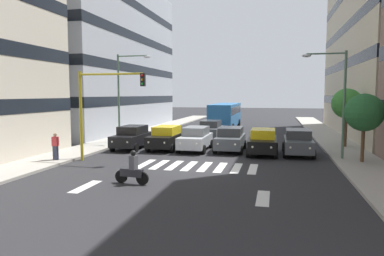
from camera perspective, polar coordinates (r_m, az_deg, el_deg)
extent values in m
plane|color=#262628|center=(20.39, 0.83, -6.17)|extent=(180.00, 180.00, 0.00)
cube|color=#9E998E|center=(20.53, 27.07, -6.48)|extent=(2.94, 90.00, 0.15)
cube|color=#9E998E|center=(24.08, -21.24, -4.57)|extent=(2.94, 90.00, 0.15)
cube|color=#ADB2BC|center=(43.74, -15.00, 11.15)|extent=(10.90, 25.19, 17.20)
cube|color=black|center=(43.52, -14.84, 4.38)|extent=(10.94, 25.23, 0.90)
cube|color=black|center=(43.60, -14.95, 8.90)|extent=(10.94, 25.23, 0.90)
cube|color=black|center=(43.96, -15.06, 13.38)|extent=(10.94, 25.23, 0.90)
cube|color=black|center=(44.57, -15.17, 17.76)|extent=(10.94, 25.23, 0.90)
cube|color=silver|center=(19.97, 9.75, -6.49)|extent=(0.45, 2.80, 0.01)
cube|color=silver|center=(20.04, 7.17, -6.41)|extent=(0.45, 2.80, 0.01)
cube|color=silver|center=(20.15, 4.60, -6.32)|extent=(0.45, 2.80, 0.01)
cube|color=silver|center=(20.30, 2.08, -6.21)|extent=(0.45, 2.80, 0.01)
cube|color=silver|center=(20.49, -0.41, -6.10)|extent=(0.45, 2.80, 0.01)
cube|color=silver|center=(20.72, -2.84, -5.98)|extent=(0.45, 2.80, 0.01)
cube|color=silver|center=(20.98, -5.21, -5.85)|extent=(0.45, 2.80, 0.01)
cube|color=silver|center=(21.28, -7.53, -5.72)|extent=(0.45, 2.80, 0.01)
cube|color=silver|center=(14.61, 11.33, -10.96)|extent=(0.50, 2.20, 0.01)
cube|color=silver|center=(16.73, -16.68, -8.98)|extent=(0.50, 2.20, 0.01)
cube|color=#474C51|center=(25.14, 16.64, -2.53)|extent=(1.80, 4.40, 0.80)
cube|color=#343639|center=(25.26, 16.66, -0.89)|extent=(1.58, 2.46, 0.60)
cylinder|color=black|center=(23.84, 18.98, -3.99)|extent=(0.22, 0.64, 0.64)
cylinder|color=black|center=(23.73, 14.65, -3.92)|extent=(0.22, 0.64, 0.64)
cylinder|color=black|center=(26.70, 18.36, -2.99)|extent=(0.22, 0.64, 0.64)
cylinder|color=black|center=(26.60, 14.50, -2.92)|extent=(0.22, 0.64, 0.64)
sphere|color=white|center=(23.05, 18.39, -3.08)|extent=(0.18, 0.18, 0.18)
sphere|color=white|center=(22.98, 15.52, -3.03)|extent=(0.18, 0.18, 0.18)
cube|color=black|center=(24.83, 11.32, -2.50)|extent=(1.80, 4.40, 0.80)
cube|color=yellow|center=(24.95, 11.36, -0.85)|extent=(1.58, 2.46, 0.60)
cylinder|color=black|center=(23.44, 13.38, -4.00)|extent=(0.22, 0.64, 0.64)
cylinder|color=black|center=(23.50, 8.98, -3.89)|extent=(0.22, 0.64, 0.64)
cylinder|color=black|center=(26.31, 13.37, -2.98)|extent=(0.22, 0.64, 0.64)
cylinder|color=black|center=(26.37, 9.45, -2.89)|extent=(0.22, 0.64, 0.64)
sphere|color=white|center=(22.68, 12.59, -3.07)|extent=(0.18, 0.18, 0.18)
sphere|color=white|center=(22.72, 9.69, -3.00)|extent=(0.18, 0.18, 0.18)
cube|color=#474C51|center=(25.86, 6.19, -2.11)|extent=(1.80, 4.40, 0.80)
cube|color=#343639|center=(25.97, 6.26, -0.53)|extent=(1.58, 2.46, 0.60)
cylinder|color=black|center=(24.39, 7.86, -3.54)|extent=(0.22, 0.64, 0.64)
cylinder|color=black|center=(24.62, 3.68, -3.42)|extent=(0.22, 0.64, 0.64)
cylinder|color=black|center=(27.25, 8.43, -2.60)|extent=(0.22, 0.64, 0.64)
cylinder|color=black|center=(27.46, 4.69, -2.50)|extent=(0.22, 0.64, 0.64)
sphere|color=white|center=(23.67, 6.94, -2.63)|extent=(0.18, 0.18, 0.18)
sphere|color=white|center=(23.82, 4.18, -2.55)|extent=(0.18, 0.18, 0.18)
cube|color=#B2B7BC|center=(25.96, 0.56, -2.05)|extent=(1.80, 4.40, 0.80)
cube|color=slate|center=(26.07, 0.65, -0.47)|extent=(1.58, 2.46, 0.60)
cylinder|color=black|center=(24.43, 1.87, -3.48)|extent=(0.22, 0.64, 0.64)
cylinder|color=black|center=(24.84, -2.21, -3.33)|extent=(0.22, 0.64, 0.64)
cylinder|color=black|center=(27.25, 3.07, -2.55)|extent=(0.22, 0.64, 0.64)
cylinder|color=black|center=(27.62, -0.61, -2.44)|extent=(0.22, 0.64, 0.64)
sphere|color=white|center=(23.75, 0.78, -2.56)|extent=(0.18, 0.18, 0.18)
sphere|color=white|center=(24.02, -1.91, -2.47)|extent=(0.18, 0.18, 0.18)
cube|color=black|center=(26.61, -4.21, -1.88)|extent=(1.80, 4.40, 0.80)
cube|color=yellow|center=(26.72, -4.09, -0.34)|extent=(1.58, 2.46, 0.60)
cylinder|color=black|center=(25.03, -3.23, -3.27)|extent=(0.22, 0.64, 0.64)
cylinder|color=black|center=(25.59, -7.10, -3.11)|extent=(0.22, 0.64, 0.64)
cylinder|color=black|center=(27.80, -1.53, -2.39)|extent=(0.22, 0.64, 0.64)
cylinder|color=black|center=(28.31, -5.06, -2.27)|extent=(0.22, 0.64, 0.64)
sphere|color=white|center=(24.40, -4.43, -2.36)|extent=(0.18, 0.18, 0.18)
sphere|color=white|center=(24.77, -6.97, -2.27)|extent=(0.18, 0.18, 0.18)
cube|color=black|center=(27.22, -9.61, -1.78)|extent=(1.80, 4.40, 0.80)
cube|color=black|center=(27.33, -9.48, -0.28)|extent=(1.58, 2.46, 0.60)
cylinder|color=black|center=(25.61, -9.00, -3.13)|extent=(0.22, 0.64, 0.64)
cylinder|color=black|center=(26.33, -12.63, -2.96)|extent=(0.22, 0.64, 0.64)
cylinder|color=black|center=(28.29, -6.78, -2.29)|extent=(0.22, 0.64, 0.64)
cylinder|color=black|center=(28.95, -10.13, -2.16)|extent=(0.22, 0.64, 0.64)
sphere|color=white|center=(25.03, -10.31, -2.24)|extent=(0.18, 0.18, 0.18)
sphere|color=white|center=(25.51, -12.68, -2.14)|extent=(0.18, 0.18, 0.18)
cube|color=#474C51|center=(32.44, 2.97, -0.56)|extent=(1.80, 4.40, 0.80)
cube|color=#343639|center=(32.57, 3.04, 0.70)|extent=(1.58, 2.46, 0.60)
cylinder|color=black|center=(30.91, 4.13, -1.61)|extent=(0.22, 0.64, 0.64)
cylinder|color=black|center=(31.24, 0.86, -1.52)|extent=(0.22, 0.64, 0.64)
cylinder|color=black|center=(33.76, 4.91, -1.02)|extent=(0.22, 0.64, 0.64)
cylinder|color=black|center=(34.07, 1.91, -0.95)|extent=(0.22, 0.64, 0.64)
sphere|color=white|center=(30.22, 3.32, -0.85)|extent=(0.18, 0.18, 0.18)
sphere|color=white|center=(30.44, 1.18, -0.80)|extent=(0.18, 0.18, 0.18)
cube|color=#286BAD|center=(41.66, 5.42, 2.17)|extent=(2.50, 10.50, 2.50)
cube|color=black|center=(41.63, 5.42, 2.92)|extent=(2.52, 9.87, 0.80)
cylinder|color=black|center=(37.96, 6.51, -0.05)|extent=(0.28, 1.00, 1.00)
cylinder|color=black|center=(38.33, 2.80, 0.03)|extent=(0.28, 1.00, 1.00)
cylinder|color=black|center=(44.72, 7.54, 0.76)|extent=(0.28, 1.00, 1.00)
cylinder|color=black|center=(45.03, 4.37, 0.82)|extent=(0.28, 1.00, 1.00)
cylinder|color=black|center=(16.94, -11.28, -7.64)|extent=(0.61, 0.17, 0.60)
cylinder|color=black|center=(16.41, -7.96, -8.01)|extent=(0.61, 0.17, 0.60)
cube|color=#232328|center=(16.62, -9.66, -7.09)|extent=(1.12, 0.37, 0.36)
cube|color=#4C4C51|center=(16.47, -9.39, -5.49)|extent=(0.32, 0.39, 0.64)
sphere|color=black|center=(16.40, -9.41, -3.98)|extent=(0.26, 0.26, 0.26)
cylinder|color=#AD991E|center=(22.91, -17.38, 1.80)|extent=(0.18, 0.18, 5.50)
cylinder|color=#AD991E|center=(21.93, -12.93, 8.43)|extent=(4.08, 0.12, 0.12)
cube|color=black|center=(21.10, -7.89, 7.69)|extent=(0.24, 0.28, 0.76)
sphere|color=red|center=(20.97, -8.04, 8.35)|extent=(0.14, 0.14, 0.14)
sphere|color=orange|center=(20.96, -8.03, 7.70)|extent=(0.14, 0.14, 0.14)
sphere|color=green|center=(20.95, -8.03, 7.04)|extent=(0.14, 0.14, 0.14)
cylinder|color=#4C6B56|center=(23.58, 23.23, 3.38)|extent=(0.16, 0.16, 6.57)
cylinder|color=#4C6B56|center=(23.53, 20.73, 11.11)|extent=(2.29, 0.10, 0.10)
ellipsoid|color=#B7BCC1|center=(23.40, 17.89, 10.99)|extent=(0.56, 0.28, 0.20)
cylinder|color=#4C6B56|center=(30.09, -11.68, 4.65)|extent=(0.16, 0.16, 7.20)
cylinder|color=#4C6B56|center=(29.74, -9.55, 11.34)|extent=(2.53, 0.10, 0.10)
ellipsoid|color=#B7BCC1|center=(29.27, -7.22, 11.27)|extent=(0.56, 0.28, 0.20)
cylinder|color=#513823|center=(23.04, 25.71, -2.16)|extent=(0.20, 0.20, 2.24)
sphere|color=#235B2D|center=(22.89, 25.90, 2.26)|extent=(2.19, 2.19, 2.19)
cylinder|color=#513823|center=(29.31, 23.44, -0.22)|extent=(0.20, 0.20, 2.59)
sphere|color=#387F33|center=(29.20, 23.59, 3.63)|extent=(2.26, 2.26, 2.26)
cube|color=#2D3347|center=(23.09, -21.04, -3.73)|extent=(0.28, 0.20, 0.84)
cube|color=#C63338|center=(23.00, -21.10, -2.01)|extent=(0.36, 0.24, 0.56)
sphere|color=tan|center=(22.95, -21.13, -1.02)|extent=(0.22, 0.22, 0.22)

